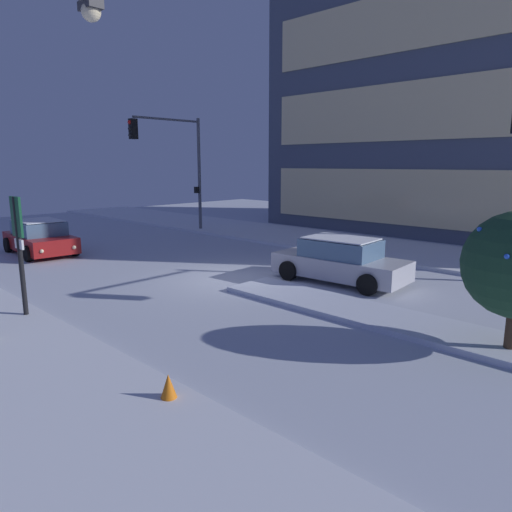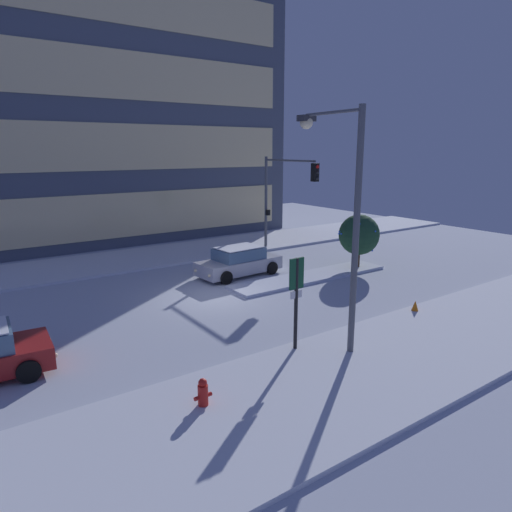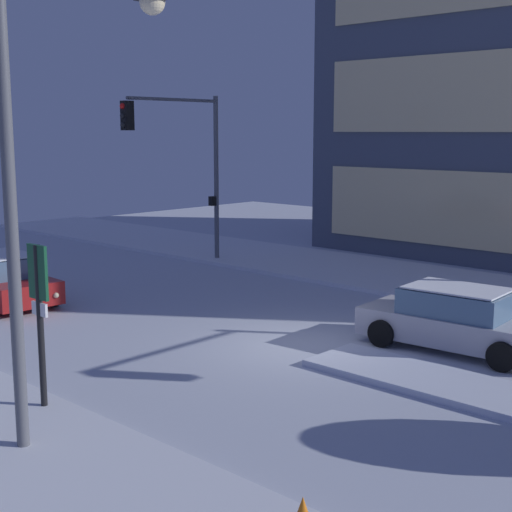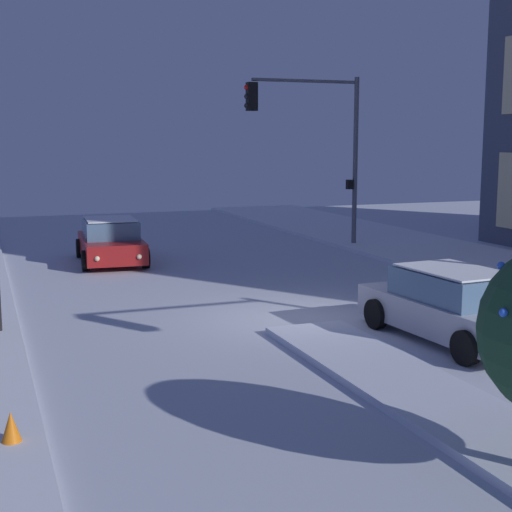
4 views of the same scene
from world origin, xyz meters
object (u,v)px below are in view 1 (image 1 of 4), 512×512
traffic_light_corner_far_left (175,154)px  street_lamp_arched (11,111)px  car_near (40,238)px  construction_cone (169,390)px  car_far (340,261)px  parking_info_sign (19,242)px

traffic_light_corner_far_left → street_lamp_arched: street_lamp_arched is taller
car_near → traffic_light_corner_far_left: 8.59m
traffic_light_corner_far_left → construction_cone: traffic_light_corner_far_left is taller
construction_cone → car_near: bearing=165.5°
car_far → parking_info_sign: 9.54m
construction_cone → car_far: bearing=106.4°
parking_info_sign → traffic_light_corner_far_left: bearing=37.2°
car_near → street_lamp_arched: street_lamp_arched is taller
car_far → traffic_light_corner_far_left: traffic_light_corner_far_left is taller
car_near → construction_cone: car_near is taller
car_near → street_lamp_arched: (10.06, -4.18, 4.26)m
traffic_light_corner_far_left → construction_cone: bearing=52.9°
traffic_light_corner_far_left → street_lamp_arched: 15.95m
traffic_light_corner_far_left → construction_cone: 19.66m
car_near → car_far: same height
traffic_light_corner_far_left → street_lamp_arched: size_ratio=0.84×
car_near → traffic_light_corner_far_left: traffic_light_corner_far_left is taller
parking_info_sign → construction_cone: size_ratio=5.66×
car_near → parking_info_sign: bearing=-20.1°
car_far → street_lamp_arched: bearing=72.5°
street_lamp_arched → parking_info_sign: size_ratio=2.44×
car_near → traffic_light_corner_far_left: (-0.52, 7.75, 3.68)m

